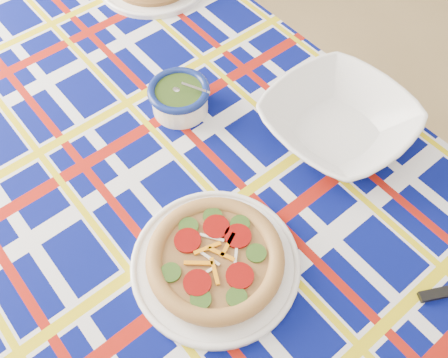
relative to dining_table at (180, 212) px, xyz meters
The scene contains 6 objects.
floor 0.79m from the dining_table, 35.13° to the left, with size 4.00×4.00×0.00m, color #9B7E50.
dining_table is the anchor object (origin of this frame).
tablecloth 0.03m from the dining_table, 45.00° to the left, with size 1.71×1.08×0.11m, color #050C5B, non-canonical shape.
main_focaccia_plate 0.21m from the dining_table, 31.46° to the right, with size 0.32×0.32×0.06m, color brown, non-canonical shape.
pesto_bowl 0.26m from the dining_table, 122.52° to the left, with size 0.14×0.14×0.08m, color #1E330E, non-canonical shape.
serving_bowl 0.40m from the dining_table, 56.38° to the left, with size 0.31×0.31×0.08m, color white.
Camera 1 is at (0.09, -0.60, 1.65)m, focal length 40.00 mm.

